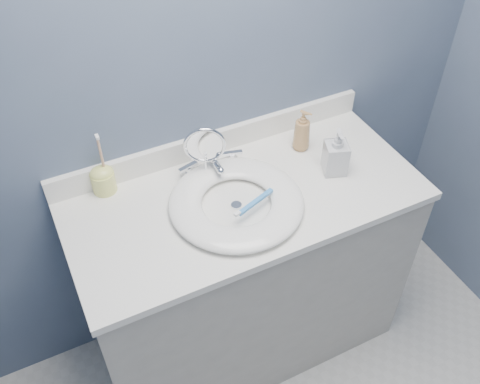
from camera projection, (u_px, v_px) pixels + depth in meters
back_wall at (209, 75)px, 1.77m from camera, size 2.20×0.02×2.40m
vanity_cabinet at (245, 278)px, 2.13m from camera, size 1.20×0.55×0.85m
countertop at (246, 199)px, 1.82m from camera, size 1.22×0.57×0.03m
backsplash at (214, 142)px, 1.95m from camera, size 1.22×0.02×0.09m
basin at (236, 202)px, 1.77m from camera, size 0.45×0.45×0.04m
drain at (236, 205)px, 1.78m from camera, size 0.04×0.04×0.01m
faucet at (212, 165)px, 1.89m from camera, size 0.25×0.13×0.07m
makeup_mirror at (205, 151)px, 1.80m from camera, size 0.14×0.08×0.21m
soap_bottle_amber at (302, 130)px, 1.94m from camera, size 0.09×0.09×0.16m
soap_bottle_clear at (336, 152)px, 1.85m from camera, size 0.10×0.10×0.18m
toothbrush_holder at (103, 178)px, 1.80m from camera, size 0.08×0.08×0.24m
toothbrush_lying at (254, 203)px, 1.73m from camera, size 0.17×0.07×0.02m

